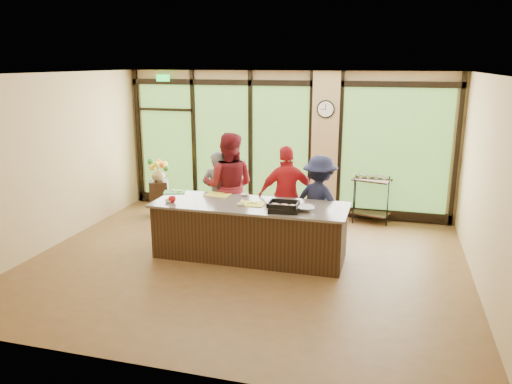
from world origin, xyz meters
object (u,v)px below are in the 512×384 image
Objects in this scene: cook_right at (320,202)px; roasting_pan at (283,209)px; cook_left at (218,194)px; bar_cart at (371,194)px; flower_stand at (159,198)px; island_base at (250,232)px.

roasting_pan is (-0.42, -1.04, 0.14)m from cook_right.
cook_left reaches higher than bar_cart.
flower_stand is (-1.63, 0.87, -0.43)m from cook_left.
cook_left is 0.99× the size of cook_right.
island_base is at bearing 122.16° from cook_left.
cook_right is 1.87m from bar_cart.
bar_cart is (2.70, 1.58, -0.21)m from cook_left.
roasting_pan is at bearing -53.47° from flower_stand.
cook_left is 1.90m from flower_stand.
cook_right is at bearing 36.58° from island_base.
flower_stand is 0.75× the size of bar_cart.
cook_left is 2.15× the size of flower_stand.
roasting_pan is 3.00m from bar_cart.
cook_left is 3.52× the size of roasting_pan.
bar_cart is at bearing 52.94° from island_base.
bar_cart is (1.22, 2.71, -0.36)m from roasting_pan.
island_base is at bearing -55.52° from flower_stand.
cook_right is (1.04, 0.77, 0.38)m from island_base.
cook_right is 2.18× the size of flower_stand.
roasting_pan is at bearing -23.49° from island_base.
flower_stand is at bearing -155.13° from bar_cart.
island_base is 3.07m from bar_cart.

